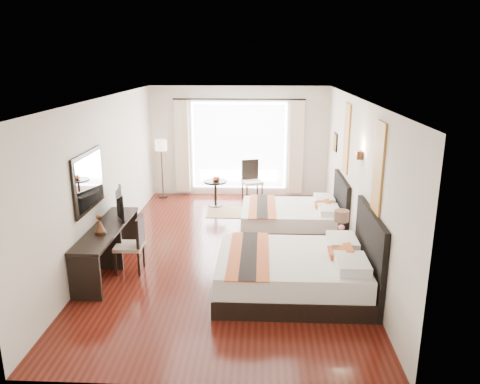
{
  "coord_description": "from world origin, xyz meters",
  "views": [
    {
      "loc": [
        0.58,
        -8.06,
        3.47
      ],
      "look_at": [
        0.19,
        0.16,
        1.1
      ],
      "focal_mm": 35.0,
      "sensor_mm": 36.0,
      "label": 1
    }
  ],
  "objects_px": {
    "floor_lamp": "(161,149)",
    "fruit_bowl": "(216,180)",
    "nightstand": "(340,248)",
    "vase": "(341,234)",
    "table_lamp": "(341,218)",
    "side_table": "(216,194)",
    "desk_chair": "(131,255)",
    "console_desk": "(108,248)",
    "bed_far": "(294,218)",
    "window_chair": "(252,188)",
    "television": "(116,204)",
    "bed_near": "(297,272)"
  },
  "relations": [
    {
      "from": "side_table",
      "to": "vase",
      "type": "bearing_deg",
      "value": -52.31
    },
    {
      "from": "vase",
      "to": "fruit_bowl",
      "type": "height_order",
      "value": "fruit_bowl"
    },
    {
      "from": "bed_near",
      "to": "television",
      "type": "relative_size",
      "value": 2.78
    },
    {
      "from": "desk_chair",
      "to": "side_table",
      "type": "xyz_separation_m",
      "value": [
        1.07,
        3.64,
        0.02
      ]
    },
    {
      "from": "table_lamp",
      "to": "television",
      "type": "relative_size",
      "value": 0.49
    },
    {
      "from": "bed_near",
      "to": "floor_lamp",
      "type": "distance_m",
      "value": 5.9
    },
    {
      "from": "bed_near",
      "to": "fruit_bowl",
      "type": "distance_m",
      "value": 4.53
    },
    {
      "from": "table_lamp",
      "to": "desk_chair",
      "type": "height_order",
      "value": "desk_chair"
    },
    {
      "from": "nightstand",
      "to": "bed_near",
      "type": "bearing_deg",
      "value": -125.63
    },
    {
      "from": "table_lamp",
      "to": "television",
      "type": "distance_m",
      "value": 3.96
    },
    {
      "from": "nightstand",
      "to": "console_desk",
      "type": "xyz_separation_m",
      "value": [
        -3.96,
        -0.48,
        0.13
      ]
    },
    {
      "from": "fruit_bowl",
      "to": "bed_far",
      "type": "bearing_deg",
      "value": -42.3
    },
    {
      "from": "table_lamp",
      "to": "window_chair",
      "type": "relative_size",
      "value": 0.41
    },
    {
      "from": "vase",
      "to": "bed_near",
      "type": "bearing_deg",
      "value": -127.86
    },
    {
      "from": "television",
      "to": "nightstand",
      "type": "bearing_deg",
      "value": -110.01
    },
    {
      "from": "side_table",
      "to": "window_chair",
      "type": "bearing_deg",
      "value": 33.85
    },
    {
      "from": "vase",
      "to": "floor_lamp",
      "type": "height_order",
      "value": "floor_lamp"
    },
    {
      "from": "nightstand",
      "to": "console_desk",
      "type": "height_order",
      "value": "console_desk"
    },
    {
      "from": "desk_chair",
      "to": "side_table",
      "type": "relative_size",
      "value": 1.52
    },
    {
      "from": "side_table",
      "to": "fruit_bowl",
      "type": "height_order",
      "value": "fruit_bowl"
    },
    {
      "from": "bed_far",
      "to": "table_lamp",
      "type": "relative_size",
      "value": 5.04
    },
    {
      "from": "table_lamp",
      "to": "vase",
      "type": "bearing_deg",
      "value": -97.85
    },
    {
      "from": "television",
      "to": "fruit_bowl",
      "type": "xyz_separation_m",
      "value": [
        1.48,
        2.99,
        -0.34
      ]
    },
    {
      "from": "television",
      "to": "fruit_bowl",
      "type": "relative_size",
      "value": 4.26
    },
    {
      "from": "bed_far",
      "to": "table_lamp",
      "type": "xyz_separation_m",
      "value": [
        0.72,
        -1.33,
        0.48
      ]
    },
    {
      "from": "bed_near",
      "to": "television",
      "type": "height_order",
      "value": "bed_near"
    },
    {
      "from": "desk_chair",
      "to": "window_chair",
      "type": "xyz_separation_m",
      "value": [
        1.93,
        4.22,
        0.01
      ]
    },
    {
      "from": "nightstand",
      "to": "floor_lamp",
      "type": "bearing_deg",
      "value": 136.0
    },
    {
      "from": "television",
      "to": "floor_lamp",
      "type": "relative_size",
      "value": 0.56
    },
    {
      "from": "console_desk",
      "to": "bed_far",
      "type": "bearing_deg",
      "value": 30.72
    },
    {
      "from": "bed_far",
      "to": "window_chair",
      "type": "bearing_deg",
      "value": 112.52
    },
    {
      "from": "bed_near",
      "to": "fruit_bowl",
      "type": "height_order",
      "value": "bed_near"
    },
    {
      "from": "nightstand",
      "to": "television",
      "type": "distance_m",
      "value": 4.01
    },
    {
      "from": "nightstand",
      "to": "vase",
      "type": "xyz_separation_m",
      "value": [
        -0.01,
        -0.11,
        0.31
      ]
    },
    {
      "from": "vase",
      "to": "desk_chair",
      "type": "distance_m",
      "value": 3.58
    },
    {
      "from": "side_table",
      "to": "table_lamp",
      "type": "bearing_deg",
      "value": -49.9
    },
    {
      "from": "bed_far",
      "to": "console_desk",
      "type": "relative_size",
      "value": 0.94
    },
    {
      "from": "television",
      "to": "table_lamp",
      "type": "bearing_deg",
      "value": -108.3
    },
    {
      "from": "bed_far",
      "to": "desk_chair",
      "type": "xyz_separation_m",
      "value": [
        -2.86,
        -2.0,
        -0.01
      ]
    },
    {
      "from": "desk_chair",
      "to": "fruit_bowl",
      "type": "height_order",
      "value": "desk_chair"
    },
    {
      "from": "bed_near",
      "to": "television",
      "type": "xyz_separation_m",
      "value": [
        -3.12,
        1.22,
        0.66
      ]
    },
    {
      "from": "floor_lamp",
      "to": "fruit_bowl",
      "type": "relative_size",
      "value": 7.6
    },
    {
      "from": "bed_far",
      "to": "television",
      "type": "xyz_separation_m",
      "value": [
        -3.24,
        -1.39,
        0.69
      ]
    },
    {
      "from": "fruit_bowl",
      "to": "nightstand",
      "type": "bearing_deg",
      "value": -51.12
    },
    {
      "from": "window_chair",
      "to": "fruit_bowl",
      "type": "bearing_deg",
      "value": -71.85
    },
    {
      "from": "fruit_bowl",
      "to": "window_chair",
      "type": "distance_m",
      "value": 1.1
    },
    {
      "from": "table_lamp",
      "to": "console_desk",
      "type": "height_order",
      "value": "table_lamp"
    },
    {
      "from": "nightstand",
      "to": "table_lamp",
      "type": "bearing_deg",
      "value": 81.99
    },
    {
      "from": "table_lamp",
      "to": "vase",
      "type": "xyz_separation_m",
      "value": [
        -0.03,
        -0.23,
        -0.22
      ]
    },
    {
      "from": "nightstand",
      "to": "vase",
      "type": "bearing_deg",
      "value": -97.68
    }
  ]
}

